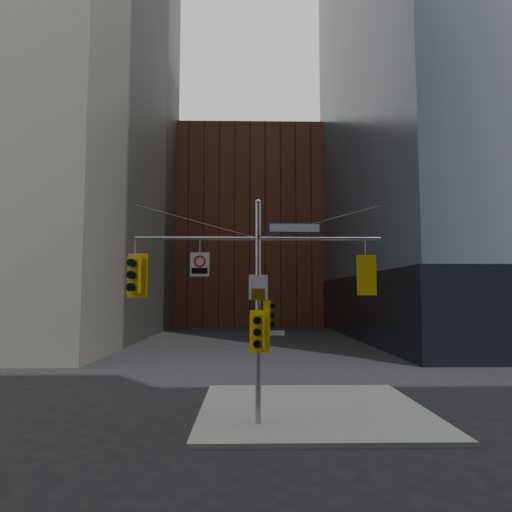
{
  "coord_description": "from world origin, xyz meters",
  "views": [
    {
      "loc": [
        -0.36,
        -12.73,
        4.16
      ],
      "look_at": [
        -0.07,
        2.0,
        5.43
      ],
      "focal_mm": 32.0,
      "sensor_mm": 36.0,
      "label": 1
    }
  ],
  "objects_px": {
    "traffic_light_pole_front": "(259,332)",
    "traffic_light_east_arm": "(366,275)",
    "street_sign_blade": "(295,228)",
    "regulatory_sign_arm": "(200,264)",
    "traffic_light_pole_side": "(268,315)",
    "signal_assembly": "(258,287)",
    "traffic_light_west_arm": "(135,275)"
  },
  "relations": [
    {
      "from": "traffic_light_pole_side",
      "to": "street_sign_blade",
      "type": "distance_m",
      "value": 2.95
    },
    {
      "from": "traffic_light_east_arm",
      "to": "street_sign_blade",
      "type": "xyz_separation_m",
      "value": [
        -2.31,
        0.0,
        1.55
      ]
    },
    {
      "from": "signal_assembly",
      "to": "traffic_light_pole_side",
      "type": "height_order",
      "value": "signal_assembly"
    },
    {
      "from": "regulatory_sign_arm",
      "to": "traffic_light_west_arm",
      "type": "bearing_deg",
      "value": -176.51
    },
    {
      "from": "street_sign_blade",
      "to": "traffic_light_pole_side",
      "type": "bearing_deg",
      "value": 177.43
    },
    {
      "from": "signal_assembly",
      "to": "regulatory_sign_arm",
      "type": "distance_m",
      "value": 2.04
    },
    {
      "from": "traffic_light_west_arm",
      "to": "signal_assembly",
      "type": "bearing_deg",
      "value": 14.02
    },
    {
      "from": "traffic_light_pole_front",
      "to": "traffic_light_east_arm",
      "type": "bearing_deg",
      "value": 16.4
    },
    {
      "from": "traffic_light_east_arm",
      "to": "street_sign_blade",
      "type": "height_order",
      "value": "street_sign_blade"
    },
    {
      "from": "signal_assembly",
      "to": "traffic_light_pole_front",
      "type": "bearing_deg",
      "value": -89.71
    },
    {
      "from": "traffic_light_east_arm",
      "to": "regulatory_sign_arm",
      "type": "relative_size",
      "value": 1.66
    },
    {
      "from": "signal_assembly",
      "to": "traffic_light_pole_side",
      "type": "xyz_separation_m",
      "value": [
        0.32,
        0.0,
        -0.89
      ]
    },
    {
      "from": "traffic_light_pole_side",
      "to": "traffic_light_pole_front",
      "type": "relative_size",
      "value": 0.7
    },
    {
      "from": "signal_assembly",
      "to": "traffic_light_west_arm",
      "type": "bearing_deg",
      "value": 179.8
    },
    {
      "from": "traffic_light_east_arm",
      "to": "traffic_light_pole_side",
      "type": "xyz_separation_m",
      "value": [
        -3.18,
        0.0,
        -1.27
      ]
    },
    {
      "from": "traffic_light_west_arm",
      "to": "traffic_light_pole_front",
      "type": "relative_size",
      "value": 1.08
    },
    {
      "from": "signal_assembly",
      "to": "traffic_light_pole_side",
      "type": "distance_m",
      "value": 0.95
    },
    {
      "from": "traffic_light_west_arm",
      "to": "regulatory_sign_arm",
      "type": "height_order",
      "value": "regulatory_sign_arm"
    },
    {
      "from": "traffic_light_pole_front",
      "to": "regulatory_sign_arm",
      "type": "relative_size",
      "value": 1.72
    },
    {
      "from": "traffic_light_east_arm",
      "to": "traffic_light_pole_side",
      "type": "distance_m",
      "value": 3.42
    },
    {
      "from": "traffic_light_pole_side",
      "to": "signal_assembly",
      "type": "bearing_deg",
      "value": 96.26
    },
    {
      "from": "signal_assembly",
      "to": "street_sign_blade",
      "type": "bearing_deg",
      "value": 0.15
    },
    {
      "from": "signal_assembly",
      "to": "traffic_light_pole_front",
      "type": "relative_size",
      "value": 5.98
    },
    {
      "from": "regulatory_sign_arm",
      "to": "traffic_light_pole_front",
      "type": "bearing_deg",
      "value": -3.0
    },
    {
      "from": "signal_assembly",
      "to": "traffic_light_west_arm",
      "type": "distance_m",
      "value": 4.0
    },
    {
      "from": "traffic_light_west_arm",
      "to": "traffic_light_pole_front",
      "type": "bearing_deg",
      "value": 10.19
    },
    {
      "from": "traffic_light_east_arm",
      "to": "signal_assembly",
      "type": "bearing_deg",
      "value": 6.69
    },
    {
      "from": "signal_assembly",
      "to": "traffic_light_pole_side",
      "type": "bearing_deg",
      "value": 0.57
    },
    {
      "from": "traffic_light_west_arm",
      "to": "traffic_light_pole_front",
      "type": "height_order",
      "value": "traffic_light_west_arm"
    },
    {
      "from": "street_sign_blade",
      "to": "regulatory_sign_arm",
      "type": "bearing_deg",
      "value": 177.87
    },
    {
      "from": "traffic_light_west_arm",
      "to": "traffic_light_pole_side",
      "type": "relative_size",
      "value": 1.54
    },
    {
      "from": "traffic_light_west_arm",
      "to": "traffic_light_pole_side",
      "type": "distance_m",
      "value": 4.49
    }
  ]
}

